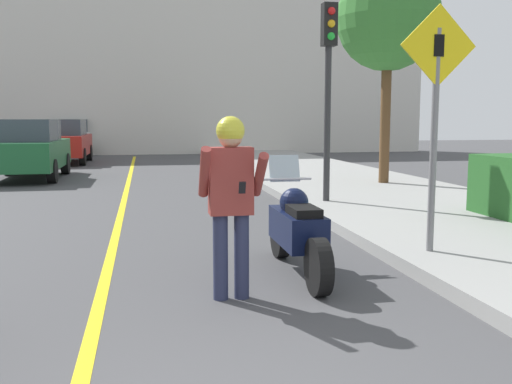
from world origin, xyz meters
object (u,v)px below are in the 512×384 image
Objects in this scene: crossing_sign at (436,105)px; traffic_light at (329,65)px; parked_car_white at (73,137)px; street_tree at (388,20)px; parked_car_red at (63,141)px; motorcycle at (297,230)px; parked_car_green at (28,149)px; person_biker at (231,189)px.

crossing_sign is 0.77× the size of traffic_light.
street_tree is at bearing -60.06° from parked_car_white.
parked_car_red is 5.69m from parked_car_white.
crossing_sign is at bearing 3.52° from motorcycle.
traffic_light is at bearing -70.01° from parked_car_white.
motorcycle is at bearing -112.12° from traffic_light.
street_tree is 13.65m from parked_car_red.
parked_car_green is at bearing 155.21° from street_tree.
crossing_sign reaches higher than motorcycle.
parked_car_green and parked_car_red have the same top height.
crossing_sign is (1.63, 0.10, 1.35)m from motorcycle.
traffic_light is 0.86× the size of parked_car_white.
traffic_light is (0.10, 4.16, 0.83)m from crossing_sign.
person_biker is 12.50m from parked_car_green.
motorcycle is 0.51× the size of parked_car_white.
person_biker is 5.85m from traffic_light.
street_tree is 1.21× the size of parked_car_red.
crossing_sign is 18.07m from parked_car_red.
person_biker is 9.62m from street_tree.
traffic_light reaches higher than person_biker.
motorcycle is at bearing -176.48° from crossing_sign.
parked_car_red and parked_car_white have the same top height.
street_tree is 1.21× the size of parked_car_green.
street_tree is (2.34, 2.73, 1.33)m from traffic_light.
parked_car_red is at bearing 116.65° from traffic_light.
person_biker is 0.41× the size of parked_car_white.
motorcycle is 0.76× the size of crossing_sign.
crossing_sign is 23.56m from parked_car_white.
parked_car_white is at bearing 100.01° from person_biker.
parked_car_white is (-6.60, 22.59, -0.98)m from crossing_sign.
person_biker is at bearing -138.63° from motorcycle.
street_tree is 10.30m from parked_car_green.
crossing_sign reaches higher than person_biker.
street_tree reaches higher than parked_car_green.
person_biker is at bearing -79.99° from parked_car_white.
street_tree is 1.21× the size of parked_car_white.
parked_car_white is (-4.13, 23.43, -0.19)m from person_biker.
person_biker is at bearing -71.33° from parked_car_green.
motorcycle is 0.42× the size of street_tree.
crossing_sign is at bearing -73.71° from parked_car_white.
motorcycle is 2.12m from crossing_sign.
motorcycle is 0.51× the size of parked_car_green.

